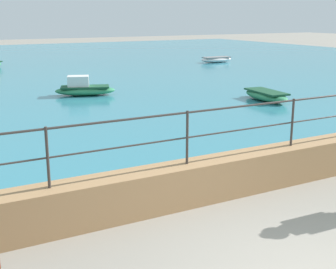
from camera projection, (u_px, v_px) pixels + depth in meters
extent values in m
cube|color=tan|center=(187.00, 183.00, 7.82)|extent=(20.00, 0.56, 0.70)
cylinder|color=#383330|center=(48.00, 158.00, 6.55)|extent=(0.04, 0.04, 0.90)
cylinder|color=#383330|center=(187.00, 138.00, 7.62)|extent=(0.04, 0.04, 0.90)
cylinder|color=#383330|center=(292.00, 122.00, 8.70)|extent=(0.04, 0.04, 0.90)
cylinder|color=#383330|center=(187.00, 113.00, 7.52)|extent=(18.40, 0.04, 0.04)
cylinder|color=#383330|center=(187.00, 138.00, 7.62)|extent=(18.40, 0.03, 0.03)
ellipsoid|color=#338C59|center=(85.00, 91.00, 18.07)|extent=(2.47, 1.64, 0.36)
cube|color=#1C4D31|center=(85.00, 87.00, 18.04)|extent=(1.99, 1.35, 0.06)
cube|color=silver|center=(78.00, 81.00, 17.94)|extent=(0.97, 0.87, 0.40)
ellipsoid|color=white|center=(216.00, 60.00, 30.58)|extent=(2.31, 0.93, 0.36)
cube|color=gray|center=(216.00, 57.00, 30.54)|extent=(1.85, 0.79, 0.06)
ellipsoid|color=#338C59|center=(266.00, 96.00, 16.96)|extent=(1.14, 2.38, 0.36)
cube|color=#1C4D31|center=(266.00, 92.00, 16.92)|extent=(0.95, 1.91, 0.06)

